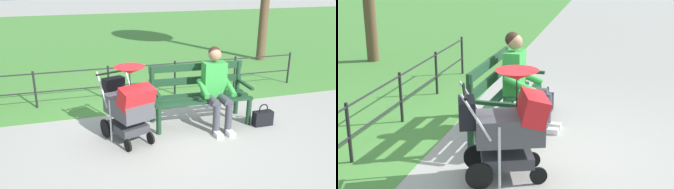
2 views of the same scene
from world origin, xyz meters
TOP-DOWN VIEW (x-y plane):
  - ground_plane at (0.00, 0.00)m, footprint 60.00×60.00m
  - grass_lawn at (0.00, -8.80)m, footprint 40.00×16.00m
  - park_bench at (-0.63, -0.12)m, footprint 1.62×0.67m
  - person_on_bench at (-0.82, 0.11)m, footprint 0.55×0.74m
  - stroller at (0.61, 0.25)m, footprint 0.76×0.99m
  - handbag at (-1.57, 0.33)m, footprint 0.32×0.14m
  - park_fence at (0.00, -1.53)m, footprint 6.70×0.04m

SIDE VIEW (x-z plane):
  - ground_plane at x=0.00m, z-range 0.00..0.00m
  - grass_lawn at x=0.00m, z-range 0.00..0.01m
  - handbag at x=-1.57m, z-range -0.06..0.31m
  - park_fence at x=0.00m, z-range 0.07..0.77m
  - park_bench at x=-0.63m, z-range 0.05..1.01m
  - stroller at x=0.61m, z-range 0.02..1.17m
  - person_on_bench at x=-0.82m, z-range 0.04..1.31m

